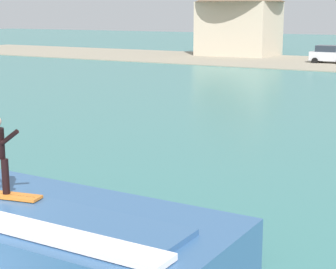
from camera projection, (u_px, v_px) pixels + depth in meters
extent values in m
cube|color=#345B89|center=(28.00, 229.00, 12.72)|extent=(9.44, 3.62, 1.10)
cube|color=#345B89|center=(11.00, 208.00, 12.21)|extent=(8.03, 1.63, 0.12)
cylinder|color=black|center=(5.00, 177.00, 12.65)|extent=(0.16, 0.16, 0.78)
cylinder|color=black|center=(10.00, 137.00, 12.37)|extent=(0.51, 0.10, 0.39)
cube|color=silver|center=(330.00, 56.00, 59.43)|extent=(3.82, 1.88, 0.90)
cube|color=#262D38|center=(327.00, 49.00, 59.41)|extent=(2.10, 1.69, 0.64)
cylinder|color=black|center=(320.00, 59.00, 60.97)|extent=(0.64, 0.22, 0.64)
cylinder|color=black|center=(315.00, 61.00, 59.31)|extent=(0.64, 0.22, 0.64)
cube|color=beige|center=(239.00, 29.00, 69.68)|extent=(8.71, 6.70, 6.38)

